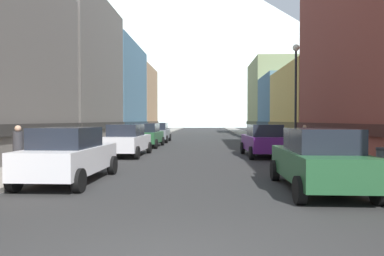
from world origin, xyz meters
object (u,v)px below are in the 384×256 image
(streetlamp_right, at_px, (296,83))
(car_left_1, at_px, (127,140))
(car_left_2, at_px, (147,135))
(car_left_3, at_px, (158,132))
(car_left_0, at_px, (69,155))
(pedestrian_1, at_px, (18,150))
(pedestrian_0, at_px, (305,140))
(potted_plant_0, at_px, (314,145))
(car_right_0, at_px, (319,159))
(car_right_1, at_px, (264,140))

(streetlamp_right, bearing_deg, car_left_1, 175.88)
(car_left_2, height_order, car_left_3, same)
(car_left_2, bearing_deg, car_left_0, -90.00)
(pedestrian_1, bearing_deg, pedestrian_0, 31.50)
(potted_plant_0, xyz_separation_m, pedestrian_1, (-13.25, -8.27, 0.36))
(potted_plant_0, relative_size, streetlamp_right, 0.14)
(car_left_2, xyz_separation_m, pedestrian_0, (10.05, -5.80, -0.02))
(streetlamp_right, bearing_deg, car_left_3, 124.51)
(car_left_0, distance_m, car_left_2, 14.83)
(car_right_0, relative_size, streetlamp_right, 0.76)
(car_right_0, relative_size, pedestrian_0, 2.78)
(car_left_1, distance_m, streetlamp_right, 9.68)
(car_left_2, bearing_deg, pedestrian_0, -29.99)
(pedestrian_1, distance_m, streetlamp_right, 13.49)
(potted_plant_0, relative_size, pedestrian_1, 0.49)
(car_left_2, distance_m, pedestrian_0, 11.61)
(streetlamp_right, bearing_deg, car_left_0, -140.54)
(pedestrian_0, bearing_deg, streetlamp_right, -120.97)
(car_left_0, xyz_separation_m, streetlamp_right, (9.15, 7.53, 3.09))
(car_left_2, bearing_deg, car_right_1, -40.74)
(car_right_1, xyz_separation_m, pedestrian_1, (-10.05, -6.91, 0.02))
(car_left_0, relative_size, streetlamp_right, 0.75)
(car_left_3, xyz_separation_m, car_right_1, (7.60, -12.56, 0.00))
(streetlamp_right, bearing_deg, car_right_1, 154.14)
(pedestrian_1, bearing_deg, car_right_1, 34.51)
(car_left_2, xyz_separation_m, potted_plant_0, (10.80, -5.19, -0.34))
(car_left_1, distance_m, pedestrian_0, 10.09)
(car_left_2, height_order, car_right_1, same)
(car_left_0, distance_m, streetlamp_right, 12.25)
(car_left_3, bearing_deg, car_right_1, -58.81)
(car_left_1, distance_m, car_left_3, 12.65)
(streetlamp_right, bearing_deg, car_right_0, -100.18)
(car_right_1, bearing_deg, car_right_0, -90.02)
(pedestrian_1, bearing_deg, car_left_0, -29.22)
(car_left_0, height_order, potted_plant_0, car_left_0)
(pedestrian_0, bearing_deg, potted_plant_0, 39.27)
(car_right_1, distance_m, pedestrian_1, 12.20)
(car_left_3, height_order, pedestrian_1, pedestrian_1)
(car_left_1, bearing_deg, car_left_0, -89.99)
(car_left_0, relative_size, car_right_1, 0.99)
(car_left_2, relative_size, pedestrian_1, 2.65)
(car_left_3, bearing_deg, pedestrian_0, -49.60)
(car_left_0, relative_size, car_left_3, 1.00)
(car_left_3, xyz_separation_m, potted_plant_0, (10.80, -11.19, -0.34))
(car_right_1, xyz_separation_m, streetlamp_right, (1.55, -0.75, 3.09))
(car_left_1, relative_size, pedestrian_0, 2.79)
(streetlamp_right, bearing_deg, car_left_2, 141.42)
(pedestrian_0, relative_size, streetlamp_right, 0.27)
(pedestrian_1, relative_size, streetlamp_right, 0.29)
(car_right_1, bearing_deg, streetlamp_right, -25.86)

